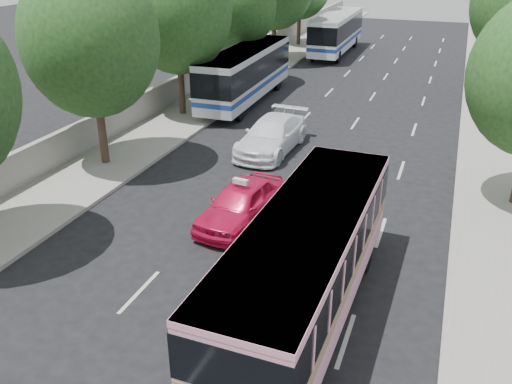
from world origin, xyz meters
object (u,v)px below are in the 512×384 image
at_px(pink_taxi, 241,203).
at_px(white_pickup, 272,135).
at_px(tour_coach_rear, 337,30).
at_px(tour_coach_front, 246,70).
at_px(pink_bus, 307,256).

xyz_separation_m(pink_taxi, white_pickup, (-1.31, 7.31, 0.03)).
bearing_deg(pink_taxi, tour_coach_rear, 103.66).
height_order(pink_taxi, tour_coach_front, tour_coach_front).
bearing_deg(tour_coach_rear, pink_bus, -79.00).
xyz_separation_m(pink_taxi, tour_coach_front, (-5.61, 14.97, 1.21)).
bearing_deg(white_pickup, tour_coach_rear, 98.39).
relative_size(white_pickup, tour_coach_front, 0.50).
bearing_deg(pink_bus, tour_coach_rear, 102.77).
bearing_deg(white_pickup, tour_coach_front, 122.03).
bearing_deg(white_pickup, pink_taxi, -77.10).
bearing_deg(tour_coach_front, pink_bus, -65.87).
distance_m(pink_taxi, white_pickup, 7.43).
height_order(white_pickup, tour_coach_front, tour_coach_front).
relative_size(pink_taxi, white_pickup, 0.82).
xyz_separation_m(white_pickup, tour_coach_rear, (-2.50, 25.11, 1.25)).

